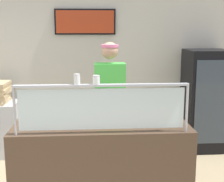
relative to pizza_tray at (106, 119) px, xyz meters
The scene contains 10 objects.
ground_plane 1.09m from the pizza_tray, 96.84° to the left, with size 12.00×12.00×0.00m, color tan.
shop_rear_unit 2.04m from the pizza_tray, 91.80° to the left, with size 6.21×0.13×2.70m.
serving_counter 0.51m from the pizza_tray, 120.70° to the right, with size 1.81×0.79×0.95m, color #4C3828.
sneeze_guard 0.52m from the pizza_tray, 97.87° to the right, with size 1.64×0.06×0.47m.
pizza_tray is the anchor object (origin of this frame).
pizza_server 0.04m from the pizza_tray, 145.16° to the right, with size 0.07×0.28×0.01m, color #ADAFB7.
parmesan_shaker 0.72m from the pizza_tray, 123.54° to the right, with size 0.06×0.06×0.10m.
pepper_flake_shaker 0.67m from the pizza_tray, 104.50° to the right, with size 0.06×0.06×0.08m.
worker_figure 0.61m from the pizza_tray, 82.38° to the left, with size 0.41×0.50×1.76m.
drink_fridge 2.28m from the pizza_tray, 43.00° to the left, with size 0.66×0.66×1.59m.
Camera 1 is at (0.79, -2.89, 1.94)m, focal length 52.19 mm.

